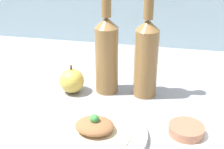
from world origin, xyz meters
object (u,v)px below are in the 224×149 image
Objects in this scene: plate at (95,134)px; apple at (72,81)px; cider_bottle_left at (107,52)px; plated_food at (95,128)px; cider_bottle_right at (146,55)px; dipping_bowl at (186,131)px.

apple is at bearing 121.06° from plate.
apple is at bearing -163.32° from cider_bottle_left.
plate is 23.78cm from apple.
plated_food is 25.15cm from cider_bottle_left.
plate is 0.77× the size of cider_bottle_left.
plated_food is 26.55cm from cider_bottle_right.
cider_bottle_right is (8.83, 23.19, 9.45)cm from plated_food.
cider_bottle_left is at bearing 95.83° from plated_food.
cider_bottle_right is (8.83, 23.19, 11.23)cm from plate.
cider_bottle_right is at bearing 69.16° from plated_food.
plated_food is 2.01× the size of apple.
plated_food is 2.08× the size of dipping_bowl.
plate is at bearing -58.94° from apple.
cider_bottle_right is 3.66× the size of apple.
plate is 1.78cm from plated_food.
dipping_bowl is (22.98, -17.89, -10.92)cm from cider_bottle_left.
plated_food is at bearing 75.96° from plate.
apple is at bearing 121.06° from plated_food.
cider_bottle_right reaches higher than apple.
cider_bottle_right is 22.91cm from apple.
cider_bottle_left is at bearing 180.00° from cider_bottle_right.
apple is (-12.20, 20.25, 2.61)cm from plate.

